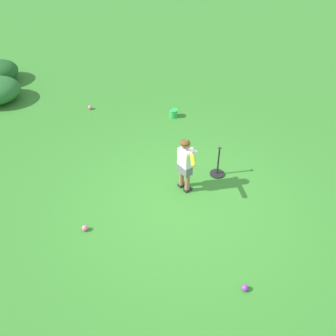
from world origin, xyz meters
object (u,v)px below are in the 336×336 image
(play_ball_by_bucket, at_px, (85,228))
(play_ball_far_left, at_px, (90,107))
(child_batter, at_px, (186,161))
(toy_bucket, at_px, (173,113))
(play_ball_behind_batter, at_px, (245,288))
(batting_tee, at_px, (217,170))

(play_ball_by_bucket, relative_size, play_ball_far_left, 0.98)
(child_batter, distance_m, toy_bucket, 2.72)
(play_ball_behind_batter, height_order, play_ball_far_left, play_ball_far_left)
(play_ball_behind_batter, bearing_deg, play_ball_far_left, 38.16)
(play_ball_far_left, bearing_deg, play_ball_by_bucket, -163.86)
(child_batter, bearing_deg, play_ball_by_bucket, 129.71)
(play_ball_far_left, distance_m, toy_bucket, 2.10)
(play_ball_behind_batter, xyz_separation_m, batting_tee, (2.54, 0.47, 0.06))
(play_ball_by_bucket, distance_m, play_ball_far_left, 4.09)
(play_ball_far_left, relative_size, batting_tee, 0.16)
(play_ball_behind_batter, relative_size, batting_tee, 0.15)
(play_ball_behind_batter, height_order, toy_bucket, toy_bucket)
(play_ball_by_bucket, height_order, play_ball_far_left, play_ball_far_left)
(child_batter, relative_size, play_ball_far_left, 10.73)
(play_ball_by_bucket, bearing_deg, play_ball_far_left, 16.14)
(play_ball_far_left, bearing_deg, toy_bucket, -92.06)
(play_ball_behind_batter, xyz_separation_m, toy_bucket, (4.63, 1.60, 0.05))
(play_ball_by_bucket, bearing_deg, toy_bucket, -13.98)
(child_batter, height_order, play_ball_far_left, child_batter)
(play_ball_behind_batter, relative_size, toy_bucket, 0.44)
(play_ball_far_left, xyz_separation_m, toy_bucket, (-0.08, -2.10, 0.05))
(play_ball_far_left, height_order, batting_tee, batting_tee)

